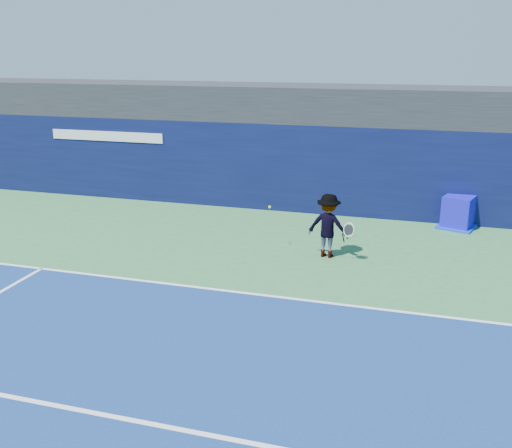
# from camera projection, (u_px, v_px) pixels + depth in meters

# --- Properties ---
(ground) EXTENTS (80.00, 80.00, 0.00)m
(ground) POSITION_uv_depth(u_px,v_px,m) (172.00, 354.00, 10.59)
(ground) COLOR #32703E
(ground) RESTS_ON ground
(baseline) EXTENTS (24.00, 0.10, 0.01)m
(baseline) POSITION_uv_depth(u_px,v_px,m) (225.00, 291.00, 13.34)
(baseline) COLOR white
(baseline) RESTS_ON ground
(service_line) EXTENTS (24.00, 0.10, 0.01)m
(service_line) POSITION_uv_depth(u_px,v_px,m) (118.00, 418.00, 8.75)
(service_line) COLOR white
(service_line) RESTS_ON ground
(stadium_band) EXTENTS (36.00, 3.00, 1.20)m
(stadium_band) POSITION_uv_depth(u_px,v_px,m) (303.00, 103.00, 20.08)
(stadium_band) COLOR black
(stadium_band) RESTS_ON back_wall_assembly
(back_wall_assembly) EXTENTS (36.00, 1.03, 3.00)m
(back_wall_assembly) POSITION_uv_depth(u_px,v_px,m) (295.00, 167.00, 19.78)
(back_wall_assembly) COLOR #0A0F37
(back_wall_assembly) RESTS_ON ground
(equipment_cart) EXTENTS (1.34, 1.34, 1.02)m
(equipment_cart) POSITION_uv_depth(u_px,v_px,m) (458.00, 213.00, 17.93)
(equipment_cart) COLOR #150DC2
(equipment_cart) RESTS_ON ground
(tennis_player) EXTENTS (1.35, 0.78, 1.74)m
(tennis_player) POSITION_uv_depth(u_px,v_px,m) (328.00, 226.00, 15.33)
(tennis_player) COLOR silver
(tennis_player) RESTS_ON ground
(tennis_ball) EXTENTS (0.07, 0.07, 0.07)m
(tennis_ball) POSITION_uv_depth(u_px,v_px,m) (270.00, 207.00, 15.78)
(tennis_ball) COLOR #C5F51B
(tennis_ball) RESTS_ON ground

